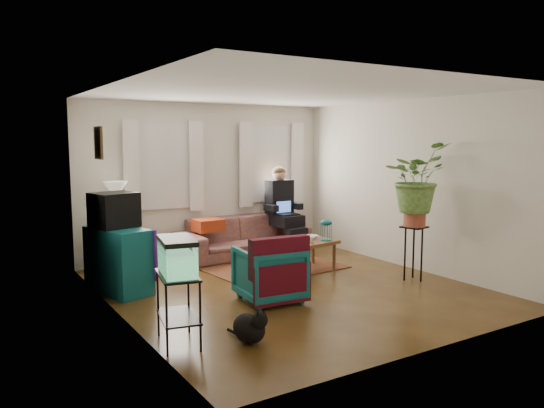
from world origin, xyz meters
TOP-DOWN VIEW (x-y plane):
  - floor at (0.00, 0.00)m, footprint 4.50×5.00m
  - ceiling at (0.00, 0.00)m, footprint 4.50×5.00m
  - wall_back at (0.00, 2.50)m, footprint 4.50×0.01m
  - wall_front at (0.00, -2.50)m, footprint 4.50×0.01m
  - wall_left at (-2.25, 0.00)m, footprint 0.01×5.00m
  - wall_right at (2.25, 0.00)m, footprint 0.01×5.00m
  - window_left at (-0.80, 2.48)m, footprint 1.08×0.04m
  - window_right at (1.25, 2.48)m, footprint 1.08×0.04m
  - curtains_left at (-0.80, 2.40)m, footprint 1.36×0.06m
  - curtains_right at (1.25, 2.40)m, footprint 1.36×0.06m
  - picture_frame at (-2.21, 0.85)m, footprint 0.04×0.32m
  - area_rug at (0.42, 1.13)m, footprint 2.14×1.78m
  - sofa at (0.44, 2.05)m, footprint 2.33×0.98m
  - seated_person at (1.27, 2.08)m, footprint 0.60×0.73m
  - side_table at (-1.65, 2.26)m, footprint 0.53×0.53m
  - table_lamp at (-1.65, 2.26)m, footprint 0.40×0.40m
  - dresser at (-1.99, 1.00)m, footprint 0.71×1.04m
  - crt_tv at (-2.00, 1.09)m, footprint 0.63×0.60m
  - aquarium_stand at (-2.00, -1.09)m, footprint 0.47×0.68m
  - aquarium at (-2.00, -1.09)m, footprint 0.42×0.62m
  - black_cat at (-1.41, -1.44)m, footprint 0.33×0.46m
  - armchair at (-0.51, -0.36)m, footprint 0.80×0.76m
  - serape_throw at (-0.54, -0.65)m, footprint 0.77×0.25m
  - coffee_table at (0.65, 0.62)m, footprint 1.18×0.75m
  - cup_a at (0.41, 0.49)m, footprint 0.14×0.14m
  - cup_b at (0.72, 0.45)m, footprint 0.11×0.11m
  - bowl at (0.94, 0.76)m, footprint 0.24×0.24m
  - snack_tray at (0.33, 0.73)m, footprint 0.39×0.39m
  - birdcage at (1.05, 0.52)m, footprint 0.20×0.20m
  - plant_stand at (1.74, -0.61)m, footprint 0.39×0.39m
  - potted_plant at (1.74, -0.61)m, footprint 1.03×0.94m

SIDE VIEW (x-z plane):
  - floor at x=0.00m, z-range -0.01..0.01m
  - area_rug at x=0.42m, z-range 0.00..0.01m
  - black_cat at x=-1.41m, z-range 0.00..0.37m
  - coffee_table at x=0.65m, z-range 0.00..0.46m
  - aquarium_stand at x=-2.00m, z-range 0.00..0.70m
  - side_table at x=-1.65m, z-range 0.00..0.72m
  - armchair at x=-0.51m, z-range 0.00..0.75m
  - plant_stand at x=1.74m, z-range 0.00..0.78m
  - dresser at x=-1.99m, z-range 0.00..0.85m
  - sofa at x=0.44m, z-range 0.00..0.90m
  - snack_tray at x=0.33m, z-range 0.46..0.50m
  - bowl at x=0.94m, z-range 0.46..0.51m
  - cup_b at x=0.72m, z-range 0.46..0.55m
  - cup_a at x=0.41m, z-range 0.46..0.56m
  - serape_throw at x=-0.54m, z-range 0.22..0.84m
  - birdcage at x=1.05m, z-range 0.46..0.78m
  - seated_person at x=1.27m, z-range 0.00..1.37m
  - aquarium at x=-2.00m, z-range 0.70..1.06m
  - table_lamp at x=-1.65m, z-range 0.69..1.35m
  - crt_tv at x=-2.00m, z-range 0.85..1.31m
  - wall_back at x=0.00m, z-range 0.00..2.60m
  - wall_front at x=0.00m, z-range 0.00..2.60m
  - wall_left at x=-2.25m, z-range 0.00..2.60m
  - wall_right at x=2.25m, z-range 0.00..2.60m
  - potted_plant at x=1.74m, z-range 0.82..1.80m
  - curtains_left at x=-0.80m, z-range 0.80..2.30m
  - curtains_right at x=1.25m, z-range 0.80..2.30m
  - window_left at x=-0.80m, z-range 0.86..2.24m
  - window_right at x=1.25m, z-range 0.86..2.24m
  - picture_frame at x=-2.21m, z-range 1.75..2.15m
  - ceiling at x=0.00m, z-range 2.60..2.60m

